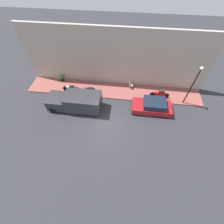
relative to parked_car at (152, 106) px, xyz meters
The scene contains 11 objects.
ground_plane 4.96m from the parked_car, 120.06° to the left, with size 60.00×60.00×0.00m, color #2D2D33.
sidewalk 4.91m from the parked_car, 60.64° to the left, with size 2.63×19.57×0.12m.
building_facade 6.30m from the parked_car, 47.80° to the left, with size 0.30×19.57×6.46m.
parked_car is the anchor object (origin of this frame).
delivery_van 7.77m from the parked_car, 94.53° to the left, with size 2.01×5.37×1.87m.
scooter_silver 9.06m from the parked_car, 79.67° to the left, with size 0.30×1.93×0.81m.
motorcycle_black 6.95m from the parked_car, 76.62° to the left, with size 0.30×2.10×0.76m.
motorcycle_red 2.08m from the parked_car, 25.38° to the right, with size 0.30×2.08×0.84m.
streetlamp 4.34m from the parked_car, 68.08° to the right, with size 0.30×0.30×4.46m.
potted_plant 11.12m from the parked_car, 72.78° to the left, with size 0.52×0.52×0.83m.
cafe_chair 3.81m from the parked_car, 38.33° to the left, with size 0.40×0.40×0.87m.
Camera 1 is at (-7.81, -1.38, 12.08)m, focal length 24.00 mm.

